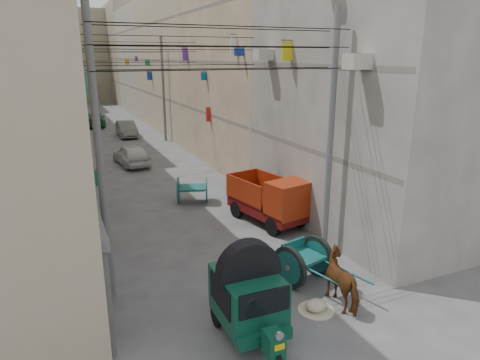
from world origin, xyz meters
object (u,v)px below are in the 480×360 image
auto_rickshaw (249,294)px  tonga_cart (304,261)px  mini_truck (274,203)px  distant_car_grey (127,129)px  second_cart (192,189)px  horse (345,280)px  distant_car_green (95,119)px  distant_car_white (131,155)px  feed_sack (316,305)px

auto_rickshaw → tonga_cart: size_ratio=0.89×
mini_truck → distant_car_grey: size_ratio=0.97×
tonga_cart → distant_car_grey: (-0.72, 26.72, -0.02)m
second_cart → horse: (1.20, -9.76, 0.07)m
mini_truck → distant_car_green: (-3.82, 29.30, -0.31)m
auto_rickshaw → distant_car_white: bearing=89.4°
mini_truck → distant_car_white: size_ratio=0.98×
second_cart → feed_sack: (0.31, -9.76, -0.49)m
second_cart → distant_car_white: bearing=118.7°
auto_rickshaw → distant_car_grey: 28.47m
mini_truck → auto_rickshaw: bearing=-135.1°
distant_car_white → distant_car_green: 16.95m
horse → distant_car_grey: (-1.09, 28.21, -0.06)m
distant_car_white → distant_car_green: distant_car_white is taller
horse → distant_car_green: 35.19m
mini_truck → distant_car_grey: (-2.01, 22.44, -0.31)m
distant_car_green → distant_car_grey: bearing=109.7°
tonga_cart → second_cart: bearing=81.0°
auto_rickshaw → horse: size_ratio=1.60×
distant_car_white → mini_truck: bearing=99.1°
second_cart → feed_sack: second_cart is taller
auto_rickshaw → distant_car_white: size_ratio=0.69×
horse → distant_car_white: 18.29m
horse → feed_sack: bearing=2.1°
tonga_cart → second_cart: size_ratio=1.77×
tonga_cart → mini_truck: size_ratio=0.79×
auto_rickshaw → second_cart: 10.12m
horse → second_cart: bearing=-80.8°
distant_car_grey → distant_car_green: bearing=105.8°
mini_truck → feed_sack: size_ratio=6.32×
feed_sack → horse: size_ratio=0.36×
second_cart → feed_sack: size_ratio=2.82×
tonga_cart → distant_car_white: distant_car_white is taller
tonga_cart → distant_car_grey: distant_car_grey is taller
horse → distant_car_white: size_ratio=0.43×
second_cart → distant_car_white: size_ratio=0.44×
distant_car_grey → distant_car_white: bearing=-96.9°
horse → distant_car_white: (-2.50, 18.12, -0.05)m
second_cart → distant_car_green: (-1.71, 25.31, 0.01)m
tonga_cart → distant_car_green: size_ratio=0.67×
mini_truck → second_cart: size_ratio=2.24×
auto_rickshaw → distant_car_grey: (1.88, 28.40, -0.46)m
second_cart → distant_car_grey: distant_car_grey is taller
distant_car_grey → horse: bearing=-86.8°
auto_rickshaw → tonga_cart: auto_rickshaw is taller
second_cart → distant_car_green: size_ratio=0.38×
auto_rickshaw → distant_car_grey: size_ratio=0.68×
distant_car_grey → auto_rickshaw: bearing=-92.8°
feed_sack → distant_car_grey: size_ratio=0.15×
distant_car_white → distant_car_grey: distant_car_white is taller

